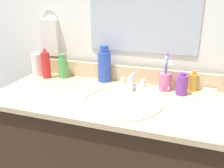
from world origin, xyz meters
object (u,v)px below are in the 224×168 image
at_px(faucet, 132,83).
at_px(soap_bar, 210,92).
at_px(hand_towel, 50,38).
at_px(bottle_spray_red, 46,64).
at_px(bottle_cream_purple, 182,85).
at_px(bottle_toner_green, 63,67).
at_px(bottle_shampoo_blue, 104,65).
at_px(bottle_lotion_white, 37,64).
at_px(cup_pink, 165,81).
at_px(bottle_oil_amber, 193,82).

bearing_deg(faucet, soap_bar, 6.15).
distance_m(hand_towel, bottle_spray_red, 0.18).
xyz_separation_m(bottle_cream_purple, bottle_spray_red, (-0.79, 0.01, 0.03)).
bearing_deg(bottle_toner_green, bottle_spray_red, -159.84).
distance_m(faucet, bottle_toner_green, 0.44).
distance_m(hand_towel, bottle_cream_purple, 0.84).
distance_m(bottle_shampoo_blue, bottle_lotion_white, 0.43).
bearing_deg(hand_towel, bottle_shampoo_blue, -8.78).
relative_size(bottle_spray_red, cup_pink, 0.94).
bearing_deg(bottle_cream_purple, bottle_toner_green, 176.68).
distance_m(bottle_toner_green, cup_pink, 0.61).
relative_size(faucet, bottle_cream_purple, 1.39).
distance_m(faucet, bottle_shampoo_blue, 0.20).
bearing_deg(bottle_spray_red, bottle_toner_green, 20.16).
distance_m(bottle_shampoo_blue, bottle_toner_green, 0.26).
bearing_deg(bottle_shampoo_blue, hand_towel, 171.22).
height_order(bottle_shampoo_blue, bottle_toner_green, bottle_shampoo_blue).
relative_size(bottle_cream_purple, cup_pink, 0.58).
height_order(bottle_oil_amber, cup_pink, cup_pink).
bearing_deg(bottle_oil_amber, bottle_lotion_white, -176.91).
xyz_separation_m(hand_towel, bottle_shampoo_blue, (0.38, -0.06, -0.13)).
height_order(hand_towel, bottle_cream_purple, hand_towel).
height_order(bottle_toner_green, cup_pink, cup_pink).
distance_m(bottle_oil_amber, bottle_lotion_white, 0.92).
bearing_deg(cup_pink, bottle_cream_purple, -21.51).
distance_m(bottle_lotion_white, bottle_toner_green, 0.17).
relative_size(bottle_oil_amber, bottle_lotion_white, 0.69).
height_order(hand_towel, cup_pink, hand_towel).
bearing_deg(bottle_shampoo_blue, bottle_lotion_white, -175.05).
relative_size(hand_towel, bottle_toner_green, 1.52).
bearing_deg(bottle_shampoo_blue, bottle_oil_amber, 1.45).
height_order(bottle_lotion_white, bottle_toner_green, bottle_lotion_white).
height_order(bottle_oil_amber, soap_bar, bottle_oil_amber).
height_order(bottle_oil_amber, bottle_toner_green, bottle_toner_green).
relative_size(bottle_oil_amber, soap_bar, 1.69).
bearing_deg(bottle_toner_green, faucet, -3.82).
bearing_deg(cup_pink, bottle_toner_green, 179.42).
bearing_deg(bottle_lotion_white, hand_towel, 62.14).
xyz_separation_m(hand_towel, cup_pink, (0.73, -0.09, -0.17)).
bearing_deg(bottle_oil_amber, hand_towel, 176.95).
height_order(hand_towel, bottle_toner_green, hand_towel).
bearing_deg(bottle_shampoo_blue, faucet, -15.90).
height_order(faucet, bottle_spray_red, bottle_spray_red).
xyz_separation_m(bottle_shampoo_blue, bottle_toner_green, (-0.26, -0.02, -0.03)).
distance_m(bottle_oil_amber, bottle_spray_red, 0.84).
distance_m(bottle_cream_purple, bottle_spray_red, 0.79).
relative_size(bottle_lotion_white, soap_bar, 2.46).
relative_size(hand_towel, bottle_shampoo_blue, 1.06).
distance_m(hand_towel, faucet, 0.60).
bearing_deg(bottle_cream_purple, bottle_spray_red, 179.55).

